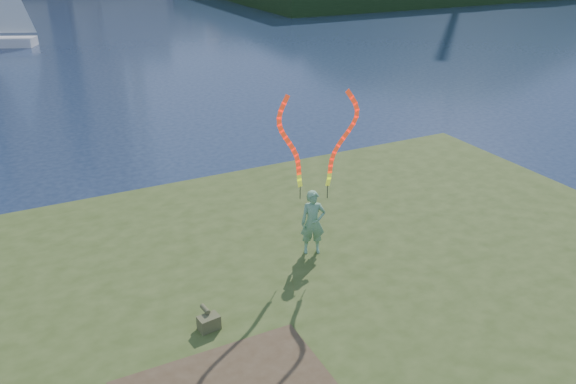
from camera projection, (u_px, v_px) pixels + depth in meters
ground at (280, 302)px, 11.94m from camera, size 320.00×320.00×0.00m
grassy_knoll at (336, 355)px, 9.93m from camera, size 20.00×18.00×0.80m
woman_with_ribbons at (314, 191)px, 11.70m from camera, size 1.85×0.74×3.85m
canvas_bag at (209, 322)px, 9.83m from camera, size 0.39×0.45×0.35m
sailboat at (1, 27)px, 38.38m from camera, size 4.85×3.21×7.47m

